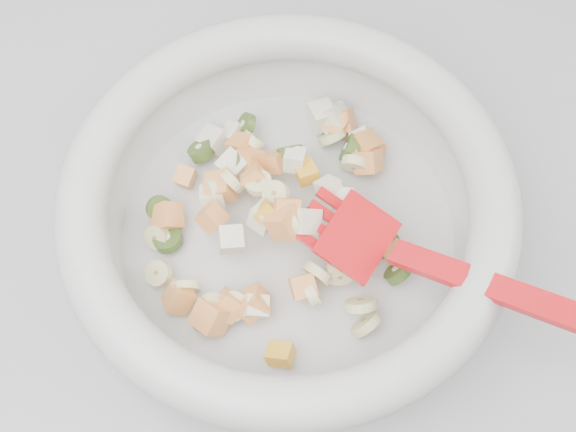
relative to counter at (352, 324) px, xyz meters
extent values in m
cube|color=#9B9CA1|center=(0.00, 0.00, 0.00)|extent=(2.00, 0.60, 0.90)
cylinder|color=beige|center=(-0.11, -0.05, 0.46)|extent=(0.31, 0.31, 0.02)
torus|color=beige|center=(-0.11, -0.05, 0.53)|extent=(0.38, 0.38, 0.04)
cylinder|color=#CACC88|center=(-0.13, 0.03, 0.49)|extent=(0.03, 0.03, 0.03)
cylinder|color=#CACC88|center=(-0.22, -0.05, 0.48)|extent=(0.02, 0.03, 0.03)
cylinder|color=#CACC88|center=(-0.06, -0.15, 0.48)|extent=(0.03, 0.03, 0.03)
cylinder|color=#CACC88|center=(-0.09, -0.11, 0.49)|extent=(0.03, 0.03, 0.04)
cylinder|color=#CACC88|center=(-0.15, -0.02, 0.50)|extent=(0.03, 0.03, 0.03)
cylinder|color=#CACC88|center=(-0.04, -0.01, 0.49)|extent=(0.03, 0.02, 0.03)
cylinder|color=#CACC88|center=(-0.05, 0.03, 0.48)|extent=(0.03, 0.02, 0.03)
cylinder|color=#CACC88|center=(-0.18, -0.12, 0.49)|extent=(0.03, 0.02, 0.03)
cylinder|color=#CACC88|center=(-0.11, -0.04, 0.51)|extent=(0.03, 0.03, 0.02)
cylinder|color=#CACC88|center=(-0.16, -0.12, 0.49)|extent=(0.04, 0.03, 0.02)
cylinder|color=#CACC88|center=(-0.20, -0.10, 0.48)|extent=(0.03, 0.01, 0.03)
cylinder|color=#CACC88|center=(-0.10, -0.07, 0.52)|extent=(0.02, 0.03, 0.03)
cylinder|color=#CACC88|center=(-0.19, -0.13, 0.48)|extent=(0.03, 0.02, 0.03)
cylinder|color=#CACC88|center=(-0.13, -0.03, 0.51)|extent=(0.03, 0.03, 0.01)
cylinder|color=#CACC88|center=(-0.05, 0.05, 0.48)|extent=(0.04, 0.03, 0.03)
cylinder|color=#CACC88|center=(-0.07, -0.11, 0.50)|extent=(0.03, 0.02, 0.03)
cylinder|color=#CACC88|center=(-0.22, -0.08, 0.48)|extent=(0.03, 0.02, 0.02)
cylinder|color=#CACC88|center=(-0.18, -0.13, 0.48)|extent=(0.03, 0.02, 0.04)
cylinder|color=#CACC88|center=(-0.17, -0.02, 0.50)|extent=(0.02, 0.03, 0.03)
cylinder|color=#CACC88|center=(-0.06, -0.14, 0.49)|extent=(0.04, 0.03, 0.03)
cylinder|color=#CACC88|center=(-0.10, -0.12, 0.49)|extent=(0.02, 0.03, 0.03)
cube|color=#F2A54C|center=(-0.03, -0.09, 0.48)|extent=(0.03, 0.03, 0.03)
cube|color=#F2A54C|center=(-0.11, -0.06, 0.52)|extent=(0.02, 0.03, 0.03)
cube|color=#F2A54C|center=(-0.13, 0.01, 0.49)|extent=(0.03, 0.03, 0.03)
cube|color=#F2A54C|center=(-0.17, -0.05, 0.50)|extent=(0.03, 0.03, 0.03)
cube|color=#F2A54C|center=(-0.18, -0.13, 0.49)|extent=(0.04, 0.04, 0.04)
cube|color=#F2A54C|center=(-0.02, 0.01, 0.49)|extent=(0.03, 0.03, 0.03)
cube|color=#F2A54C|center=(-0.21, -0.03, 0.48)|extent=(0.03, 0.03, 0.03)
cube|color=#F2A54C|center=(-0.02, 0.01, 0.48)|extent=(0.03, 0.03, 0.03)
cube|color=#F2A54C|center=(-0.16, -0.02, 0.50)|extent=(0.03, 0.03, 0.03)
cube|color=#F2A54C|center=(-0.11, 0.00, 0.49)|extent=(0.03, 0.03, 0.03)
cube|color=#F2A54C|center=(-0.11, -0.07, 0.52)|extent=(0.04, 0.04, 0.03)
cube|color=#F2A54C|center=(-0.10, -0.12, 0.49)|extent=(0.02, 0.03, 0.03)
cube|color=#F2A54C|center=(-0.04, 0.04, 0.48)|extent=(0.03, 0.03, 0.03)
cube|color=#F2A54C|center=(-0.13, -0.02, 0.51)|extent=(0.03, 0.03, 0.03)
cube|color=#F2A54C|center=(-0.21, -0.11, 0.48)|extent=(0.03, 0.03, 0.03)
cube|color=#F2A54C|center=(-0.15, -0.12, 0.49)|extent=(0.03, 0.03, 0.04)
cube|color=#F2A54C|center=(-0.19, 0.01, 0.48)|extent=(0.02, 0.03, 0.02)
cube|color=#F2A54C|center=(-0.14, 0.03, 0.49)|extent=(0.03, 0.03, 0.03)
cube|color=#F2A54C|center=(-0.04, 0.05, 0.48)|extent=(0.03, 0.03, 0.03)
cube|color=#F2A54C|center=(-0.17, -0.12, 0.49)|extent=(0.03, 0.03, 0.03)
cube|color=#F2A54C|center=(-0.03, 0.00, 0.49)|extent=(0.03, 0.03, 0.04)
cylinder|color=#649832|center=(-0.22, -0.02, 0.48)|extent=(0.03, 0.03, 0.03)
cylinder|color=#649832|center=(-0.17, 0.03, 0.48)|extent=(0.03, 0.03, 0.02)
cylinder|color=#649832|center=(-0.10, 0.01, 0.50)|extent=(0.03, 0.02, 0.03)
cylinder|color=#649832|center=(-0.21, -0.05, 0.48)|extent=(0.04, 0.04, 0.01)
cylinder|color=#649832|center=(-0.04, 0.01, 0.48)|extent=(0.03, 0.04, 0.04)
cylinder|color=#649832|center=(-0.13, 0.05, 0.49)|extent=(0.02, 0.03, 0.02)
cylinder|color=#649832|center=(-0.14, 0.01, 0.49)|extent=(0.02, 0.03, 0.03)
cylinder|color=#649832|center=(-0.03, -0.09, 0.49)|extent=(0.03, 0.03, 0.04)
cylinder|color=#649832|center=(-0.02, -0.11, 0.48)|extent=(0.03, 0.03, 0.03)
cube|color=#ECEBC8|center=(-0.14, 0.05, 0.48)|extent=(0.03, 0.02, 0.03)
cube|color=#ECEBC8|center=(-0.13, -0.06, 0.51)|extent=(0.03, 0.03, 0.02)
cube|color=#ECEBC8|center=(-0.10, -0.07, 0.51)|extent=(0.03, 0.03, 0.04)
cube|color=#ECEBC8|center=(-0.03, 0.01, 0.48)|extent=(0.03, 0.02, 0.03)
cube|color=#ECEBC8|center=(-0.02, 0.02, 0.48)|extent=(0.03, 0.02, 0.03)
cube|color=#ECEBC8|center=(-0.06, -0.05, 0.50)|extent=(0.02, 0.02, 0.02)
cube|color=#ECEBC8|center=(-0.09, 0.00, 0.50)|extent=(0.02, 0.03, 0.02)
cube|color=#ECEBC8|center=(-0.05, 0.05, 0.48)|extent=(0.04, 0.03, 0.04)
cube|color=#ECEBC8|center=(-0.16, -0.07, 0.50)|extent=(0.02, 0.02, 0.02)
cube|color=#ECEBC8|center=(-0.16, 0.04, 0.48)|extent=(0.04, 0.03, 0.03)
cube|color=#ECEBC8|center=(-0.15, 0.01, 0.49)|extent=(0.04, 0.03, 0.03)
cube|color=#ECEBC8|center=(-0.14, -0.13, 0.49)|extent=(0.03, 0.02, 0.03)
cube|color=#ECEBC8|center=(-0.07, -0.04, 0.50)|extent=(0.03, 0.03, 0.03)
cube|color=#ECEBC8|center=(-0.17, -0.02, 0.49)|extent=(0.02, 0.02, 0.02)
cube|color=#ECEBC8|center=(-0.06, 0.05, 0.48)|extent=(0.03, 0.03, 0.02)
cube|color=gold|center=(-0.12, -0.06, 0.52)|extent=(0.03, 0.03, 0.03)
cube|color=gold|center=(-0.08, -0.01, 0.50)|extent=(0.02, 0.03, 0.02)
cube|color=gold|center=(-0.13, -0.17, 0.48)|extent=(0.03, 0.03, 0.02)
cube|color=red|center=(-0.06, -0.09, 0.52)|extent=(0.08, 0.08, 0.03)
cube|color=red|center=(-0.07, -0.05, 0.51)|extent=(0.03, 0.02, 0.01)
cube|color=red|center=(-0.08, -0.06, 0.51)|extent=(0.03, 0.02, 0.01)
cube|color=red|center=(-0.09, -0.07, 0.51)|extent=(0.03, 0.02, 0.01)
cube|color=red|center=(-0.10, -0.09, 0.51)|extent=(0.03, 0.02, 0.01)
cube|color=red|center=(0.04, -0.17, 0.55)|extent=(0.15, 0.13, 0.06)
camera|label=1|loc=(-0.15, -0.33, 1.05)|focal=45.00mm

